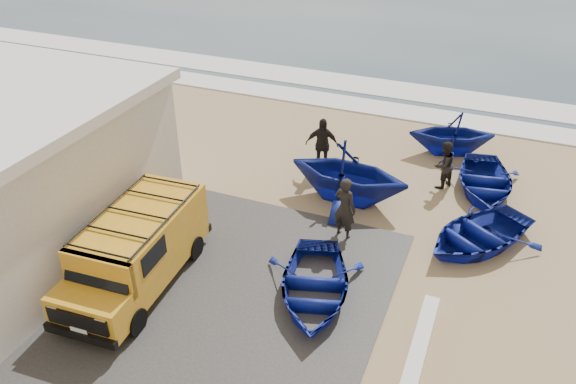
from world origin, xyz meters
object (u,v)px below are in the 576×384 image
(van, at_px, (137,248))
(fisherman_front, at_px, (345,208))
(boat_far_left, at_px, (452,133))
(boat_near_right, at_px, (478,234))
(boat_mid_left, at_px, (348,172))
(boat_near_left, at_px, (314,286))
(fisherman_middle, at_px, (444,165))
(fisherman_back, at_px, (322,145))
(boat_mid_right, at_px, (484,181))

(van, xyz_separation_m, fisherman_front, (4.29, 3.95, -0.12))
(boat_far_left, distance_m, fisherman_front, 6.90)
(boat_near_right, distance_m, boat_mid_left, 4.32)
(boat_near_left, xyz_separation_m, fisherman_front, (-0.09, 2.82, 0.60))
(boat_near_right, bearing_deg, fisherman_middle, 151.72)
(van, bearing_deg, boat_near_left, 10.96)
(fisherman_back, bearing_deg, boat_mid_left, -62.18)
(van, relative_size, boat_mid_right, 1.33)
(boat_mid_left, height_order, boat_far_left, boat_mid_left)
(boat_mid_right, bearing_deg, boat_near_left, -126.43)
(fisherman_back, bearing_deg, boat_near_left, -86.64)
(boat_mid_left, xyz_separation_m, fisherman_front, (0.50, -1.97, -0.04))
(boat_near_right, relative_size, fisherman_back, 1.88)
(fisherman_middle, relative_size, fisherman_back, 0.85)
(fisherman_back, bearing_deg, fisherman_middle, -8.73)
(boat_near_right, relative_size, boat_far_left, 1.19)
(fisherman_front, distance_m, fisherman_back, 4.07)
(boat_near_right, bearing_deg, van, -113.14)
(fisherman_back, bearing_deg, boat_mid_right, -7.78)
(fisherman_middle, distance_m, fisherman_back, 4.16)
(boat_mid_right, height_order, boat_far_left, boat_far_left)
(boat_near_left, height_order, fisherman_middle, fisherman_middle)
(boat_mid_left, distance_m, boat_far_left, 5.28)
(boat_mid_right, bearing_deg, boat_near_right, -97.90)
(boat_near_right, bearing_deg, fisherman_back, -169.41)
(boat_mid_right, bearing_deg, boat_mid_left, -161.30)
(van, bearing_deg, fisherman_middle, 47.35)
(boat_near_right, xyz_separation_m, boat_far_left, (-1.60, 5.54, 0.44))
(boat_near_left, distance_m, boat_near_right, 5.26)
(fisherman_middle, bearing_deg, boat_mid_right, 132.68)
(boat_near_left, height_order, boat_far_left, boat_far_left)
(boat_mid_right, xyz_separation_m, boat_far_left, (-1.46, 2.37, 0.44))
(boat_near_left, xyz_separation_m, boat_mid_right, (3.44, 7.03, -0.00))
(boat_mid_left, distance_m, boat_mid_right, 4.66)
(fisherman_middle, bearing_deg, fisherman_front, 4.47)
(van, bearing_deg, boat_near_right, 28.62)
(fisherman_front, height_order, fisherman_back, fisherman_front)
(boat_far_left, bearing_deg, fisherman_back, -71.21)
(boat_mid_left, xyz_separation_m, boat_mid_right, (4.04, 2.24, -0.64))
(van, height_order, boat_far_left, van)
(boat_mid_right, relative_size, boat_far_left, 1.18)
(boat_near_left, bearing_deg, fisherman_middle, 56.39)
(fisherman_front, bearing_deg, fisherman_middle, -99.60)
(boat_mid_left, relative_size, fisherman_middle, 2.33)
(boat_mid_left, height_order, fisherman_front, boat_mid_left)
(boat_far_left, xyz_separation_m, fisherman_front, (-2.08, -6.58, 0.16))
(van, relative_size, boat_near_left, 1.33)
(boat_mid_left, bearing_deg, fisherman_front, -162.11)
(boat_near_left, relative_size, boat_near_right, 0.99)
(van, distance_m, boat_near_left, 4.58)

